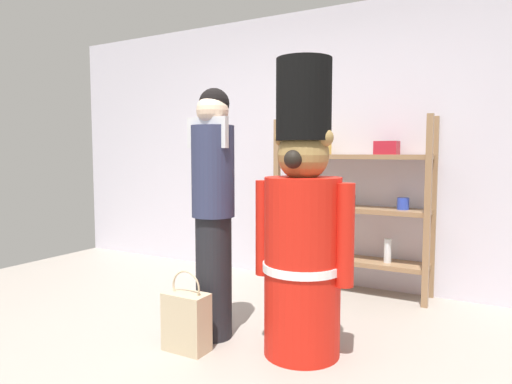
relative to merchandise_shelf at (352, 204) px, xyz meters
name	(u,v)px	position (x,y,z in m)	size (l,w,h in m)	color
ground_plane	(186,372)	(-0.32, -1.98, -0.79)	(6.40, 6.40, 0.00)	#9E9389
back_wall	(328,147)	(-0.32, 0.22, 0.51)	(6.40, 0.12, 2.60)	silver
merchandise_shelf	(352,204)	(0.00, 0.00, 0.00)	(1.40, 0.35, 1.56)	#93704C
teddy_bear_guard	(303,230)	(0.15, -1.43, -0.01)	(0.65, 0.49, 1.80)	red
person_shopper	(213,205)	(-0.47, -1.49, 0.11)	(0.30, 0.28, 1.67)	black
shopping_bag	(186,321)	(-0.50, -1.75, -0.60)	(0.29, 0.16, 0.52)	#C1AD89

